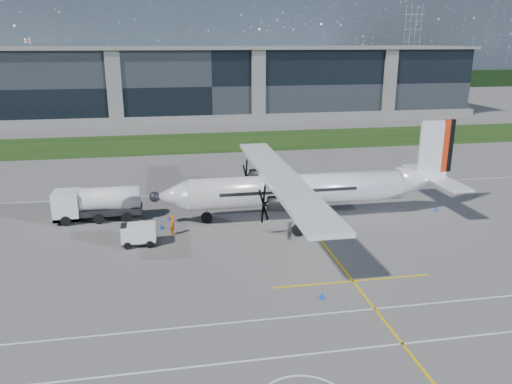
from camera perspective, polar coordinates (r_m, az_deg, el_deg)
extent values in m
plane|color=#5D5B58|center=(79.63, -2.89, 4.68)|extent=(400.00, 400.00, 0.00)
cube|color=#1A370F|center=(87.41, -3.57, 5.78)|extent=(400.00, 18.00, 0.04)
cube|color=black|center=(117.99, -5.52, 12.30)|extent=(120.00, 20.00, 15.00)
cube|color=black|center=(178.02, -7.17, 12.33)|extent=(400.00, 6.00, 6.00)
cube|color=yellow|center=(51.74, 4.73, -2.15)|extent=(0.20, 70.00, 0.01)
cube|color=white|center=(30.32, 11.07, -17.22)|extent=(90.00, 0.15, 0.01)
imported|color=#F25907|center=(45.68, -9.54, -3.55)|extent=(0.66, 0.90, 2.14)
cone|color=blue|center=(54.65, 19.92, -1.83)|extent=(0.36, 0.36, 0.50)
cone|color=blue|center=(49.52, -9.85, -2.94)|extent=(0.36, 0.36, 0.50)
cone|color=blue|center=(47.50, -10.76, -3.86)|extent=(0.36, 0.36, 0.50)
cone|color=blue|center=(34.96, 7.59, -11.61)|extent=(0.36, 0.36, 0.50)
cone|color=blue|center=(48.31, -12.29, -3.60)|extent=(0.36, 0.36, 0.50)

